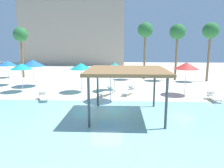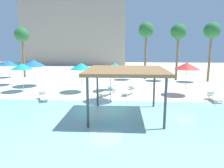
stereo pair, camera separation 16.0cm
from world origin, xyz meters
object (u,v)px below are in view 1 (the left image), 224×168
object	(u,v)px
beach_umbrella_blue_5	(7,63)
lounge_chair_2	(107,92)
beach_umbrella_teal_3	(115,66)
beach_umbrella_teal_7	(21,66)
lounge_chair_4	(129,91)
palm_tree_3	(211,32)
lounge_chair_6	(213,97)
beach_umbrella_blue_1	(33,63)
shade_pavilion	(127,72)
beach_umbrella_teal_4	(81,66)
lounge_chair_0	(43,96)
beach_umbrella_red_6	(186,66)
beach_umbrella_blue_2	(111,71)
palm_tree_2	(177,33)
palm_tree_0	(145,32)
palm_tree_1	(21,36)

from	to	relation	value
beach_umbrella_blue_5	lounge_chair_2	xyz separation A→B (m)	(11.18, -4.22, -2.10)
beach_umbrella_teal_3	beach_umbrella_teal_7	world-z (taller)	beach_umbrella_teal_3
lounge_chair_4	beach_umbrella_teal_7	bearing A→B (deg)	-68.63
beach_umbrella_blue_5	palm_tree_3	distance (m)	23.46
lounge_chair_6	palm_tree_3	world-z (taller)	palm_tree_3
beach_umbrella_blue_1	beach_umbrella_teal_3	world-z (taller)	beach_umbrella_blue_1
shade_pavilion	beach_umbrella_teal_4	distance (m)	7.77
lounge_chair_0	palm_tree_3	bearing A→B (deg)	94.36
shade_pavilion	lounge_chair_2	world-z (taller)	shade_pavilion
beach_umbrella_red_6	beach_umbrella_teal_7	bearing A→B (deg)	178.21
beach_umbrella_blue_2	palm_tree_2	size ratio (longest dim) A/B	0.39
beach_umbrella_blue_2	lounge_chair_0	size ratio (longest dim) A/B	1.38
lounge_chair_2	palm_tree_2	distance (m)	12.95
beach_umbrella_teal_7	palm_tree_3	world-z (taller)	palm_tree_3
beach_umbrella_teal_7	palm_tree_0	bearing A→B (deg)	33.48
lounge_chair_4	palm_tree_2	xyz separation A→B (m)	(6.10, 8.08, 5.47)
beach_umbrella_teal_7	shade_pavilion	bearing A→B (deg)	-33.69
beach_umbrella_blue_1	beach_umbrella_teal_4	distance (m)	6.21
beach_umbrella_blue_2	lounge_chair_4	size ratio (longest dim) A/B	1.37
beach_umbrella_teal_4	lounge_chair_6	xyz separation A→B (m)	(11.11, -2.59, -2.12)
beach_umbrella_teal_3	beach_umbrella_teal_4	size ratio (longest dim) A/B	0.99
beach_umbrella_teal_4	lounge_chair_4	bearing A→B (deg)	-9.40
beach_umbrella_teal_4	beach_umbrella_red_6	xyz separation A→B (m)	(9.43, -0.61, 0.14)
beach_umbrella_blue_5	palm_tree_2	bearing A→B (deg)	12.68
beach_umbrella_teal_3	palm_tree_2	bearing A→B (deg)	42.01
beach_umbrella_teal_3	lounge_chair_0	xyz separation A→B (m)	(-5.60, -3.75, -2.08)
lounge_chair_2	palm_tree_0	xyz separation A→B (m)	(4.20, 9.19, 5.73)
beach_umbrella_blue_2	beach_umbrella_teal_4	xyz separation A→B (m)	(-2.92, 3.14, 0.07)
palm_tree_0	palm_tree_1	world-z (taller)	palm_tree_0
palm_tree_0	beach_umbrella_blue_1	bearing A→B (deg)	-156.20
beach_umbrella_teal_3	beach_umbrella_teal_7	distance (m)	8.74
palm_tree_2	palm_tree_0	bearing A→B (deg)	170.42
beach_umbrella_red_6	palm_tree_1	size ratio (longest dim) A/B	0.43
beach_umbrella_blue_2	beach_umbrella_red_6	size ratio (longest dim) A/B	0.94
beach_umbrella_blue_2	lounge_chair_6	distance (m)	8.46
beach_umbrella_teal_7	beach_umbrella_blue_2	bearing A→B (deg)	-19.36
beach_umbrella_blue_1	palm_tree_2	bearing A→B (deg)	16.50
beach_umbrella_teal_4	beach_umbrella_red_6	world-z (taller)	beach_umbrella_red_6
palm_tree_2	palm_tree_1	bearing A→B (deg)	176.17
beach_umbrella_blue_2	lounge_chair_2	world-z (taller)	beach_umbrella_blue_2
beach_umbrella_blue_1	palm_tree_3	world-z (taller)	palm_tree_3
shade_pavilion	beach_umbrella_red_6	bearing A→B (deg)	48.27
palm_tree_2	lounge_chair_6	bearing A→B (deg)	-86.71
beach_umbrella_blue_1	beach_umbrella_blue_5	distance (m)	3.06
palm_tree_1	palm_tree_2	bearing A→B (deg)	-3.83
shade_pavilion	lounge_chair_2	size ratio (longest dim) A/B	2.43
beach_umbrella_teal_3	lounge_chair_4	bearing A→B (deg)	-45.80
shade_pavilion	beach_umbrella_teal_3	world-z (taller)	shade_pavilion
shade_pavilion	palm_tree_0	size ratio (longest dim) A/B	0.65
beach_umbrella_blue_1	beach_umbrella_teal_7	distance (m)	2.68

